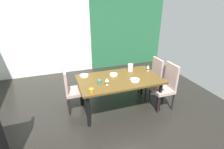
{
  "coord_description": "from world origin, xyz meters",
  "views": [
    {
      "loc": [
        -1.0,
        -2.75,
        2.38
      ],
      "look_at": [
        0.11,
        0.48,
        0.85
      ],
      "focal_mm": 28.0,
      "sensor_mm": 36.0,
      "label": 1
    }
  ],
  "objects_px": {
    "dining_table": "(119,82)",
    "chair_left_far": "(72,88)",
    "cup_south": "(99,82)",
    "chair_right_near": "(166,85)",
    "serving_bowl_right": "(84,76)",
    "wine_glass_corner": "(107,80)",
    "serving_bowl_north": "(114,75)",
    "chair_right_far": "(153,76)",
    "pitcher_center": "(130,68)",
    "wine_glass_left": "(148,67)",
    "serving_bowl_rear": "(135,80)",
    "cup_front": "(91,91)"
  },
  "relations": [
    {
      "from": "wine_glass_left",
      "to": "serving_bowl_north",
      "type": "distance_m",
      "value": 0.87
    },
    {
      "from": "wine_glass_left",
      "to": "serving_bowl_north",
      "type": "xyz_separation_m",
      "value": [
        -0.86,
        0.02,
        -0.09
      ]
    },
    {
      "from": "chair_left_far",
      "to": "wine_glass_corner",
      "type": "distance_m",
      "value": 0.88
    },
    {
      "from": "chair_right_near",
      "to": "serving_bowl_rear",
      "type": "xyz_separation_m",
      "value": [
        -0.76,
        0.06,
        0.21
      ]
    },
    {
      "from": "chair_right_near",
      "to": "cup_south",
      "type": "height_order",
      "value": "chair_right_near"
    },
    {
      "from": "wine_glass_corner",
      "to": "serving_bowl_north",
      "type": "height_order",
      "value": "wine_glass_corner"
    },
    {
      "from": "serving_bowl_right",
      "to": "pitcher_center",
      "type": "xyz_separation_m",
      "value": [
        1.1,
        -0.06,
        0.07
      ]
    },
    {
      "from": "serving_bowl_rear",
      "to": "cup_front",
      "type": "distance_m",
      "value": 0.99
    },
    {
      "from": "chair_right_near",
      "to": "chair_right_far",
      "type": "relative_size",
      "value": 1.06
    },
    {
      "from": "serving_bowl_rear",
      "to": "cup_south",
      "type": "distance_m",
      "value": 0.75
    },
    {
      "from": "chair_right_far",
      "to": "pitcher_center",
      "type": "relative_size",
      "value": 5.51
    },
    {
      "from": "wine_glass_corner",
      "to": "chair_left_far",
      "type": "bearing_deg",
      "value": 143.85
    },
    {
      "from": "serving_bowl_rear",
      "to": "serving_bowl_right",
      "type": "bearing_deg",
      "value": 149.54
    },
    {
      "from": "serving_bowl_rear",
      "to": "cup_south",
      "type": "bearing_deg",
      "value": 171.24
    },
    {
      "from": "chair_right_near",
      "to": "cup_south",
      "type": "xyz_separation_m",
      "value": [
        -1.5,
        0.18,
        0.23
      ]
    },
    {
      "from": "serving_bowl_right",
      "to": "pitcher_center",
      "type": "height_order",
      "value": "pitcher_center"
    },
    {
      "from": "dining_table",
      "to": "cup_south",
      "type": "xyz_separation_m",
      "value": [
        -0.48,
        -0.11,
        0.12
      ]
    },
    {
      "from": "chair_right_near",
      "to": "chair_left_far",
      "type": "height_order",
      "value": "chair_right_near"
    },
    {
      "from": "chair_right_far",
      "to": "wine_glass_left",
      "type": "height_order",
      "value": "chair_right_far"
    },
    {
      "from": "serving_bowl_north",
      "to": "cup_south",
      "type": "xyz_separation_m",
      "value": [
        -0.41,
        -0.3,
        0.02
      ]
    },
    {
      "from": "wine_glass_left",
      "to": "serving_bowl_right",
      "type": "bearing_deg",
      "value": 173.19
    },
    {
      "from": "dining_table",
      "to": "chair_left_far",
      "type": "relative_size",
      "value": 1.83
    },
    {
      "from": "chair_right_far",
      "to": "wine_glass_left",
      "type": "distance_m",
      "value": 0.4
    },
    {
      "from": "chair_left_far",
      "to": "cup_south",
      "type": "height_order",
      "value": "chair_left_far"
    },
    {
      "from": "dining_table",
      "to": "chair_left_far",
      "type": "distance_m",
      "value": 1.06
    },
    {
      "from": "wine_glass_left",
      "to": "wine_glass_corner",
      "type": "bearing_deg",
      "value": -161.78
    },
    {
      "from": "chair_left_far",
      "to": "serving_bowl_right",
      "type": "bearing_deg",
      "value": 103.19
    },
    {
      "from": "serving_bowl_north",
      "to": "cup_front",
      "type": "bearing_deg",
      "value": -137.54
    },
    {
      "from": "wine_glass_corner",
      "to": "serving_bowl_right",
      "type": "relative_size",
      "value": 0.84
    },
    {
      "from": "dining_table",
      "to": "chair_right_near",
      "type": "relative_size",
      "value": 1.72
    },
    {
      "from": "wine_glass_left",
      "to": "serving_bowl_right",
      "type": "xyz_separation_m",
      "value": [
        -1.51,
        0.18,
        -0.09
      ]
    },
    {
      "from": "cup_south",
      "to": "cup_front",
      "type": "height_order",
      "value": "cup_south"
    },
    {
      "from": "chair_right_far",
      "to": "pitcher_center",
      "type": "distance_m",
      "value": 0.69
    },
    {
      "from": "chair_right_far",
      "to": "cup_front",
      "type": "relative_size",
      "value": 11.74
    },
    {
      "from": "chair_right_far",
      "to": "serving_bowl_rear",
      "type": "bearing_deg",
      "value": 123.77
    },
    {
      "from": "chair_right_far",
      "to": "pitcher_center",
      "type": "bearing_deg",
      "value": 88.92
    },
    {
      "from": "wine_glass_corner",
      "to": "serving_bowl_rear",
      "type": "relative_size",
      "value": 0.81
    },
    {
      "from": "chair_right_near",
      "to": "serving_bowl_right",
      "type": "height_order",
      "value": "chair_right_near"
    },
    {
      "from": "wine_glass_corner",
      "to": "serving_bowl_north",
      "type": "distance_m",
      "value": 0.49
    },
    {
      "from": "chair_right_near",
      "to": "serving_bowl_rear",
      "type": "bearing_deg",
      "value": 85.24
    },
    {
      "from": "cup_south",
      "to": "chair_left_far",
      "type": "bearing_deg",
      "value": 144.09
    },
    {
      "from": "serving_bowl_rear",
      "to": "serving_bowl_north",
      "type": "xyz_separation_m",
      "value": [
        -0.33,
        0.41,
        -0.0
      ]
    },
    {
      "from": "serving_bowl_north",
      "to": "dining_table",
      "type": "bearing_deg",
      "value": -70.0
    },
    {
      "from": "dining_table",
      "to": "chair_right_near",
      "type": "distance_m",
      "value": 1.06
    },
    {
      "from": "serving_bowl_north",
      "to": "serving_bowl_right",
      "type": "bearing_deg",
      "value": 165.83
    },
    {
      "from": "dining_table",
      "to": "serving_bowl_rear",
      "type": "relative_size",
      "value": 9.27
    },
    {
      "from": "chair_right_near",
      "to": "serving_bowl_rear",
      "type": "distance_m",
      "value": 0.79
    },
    {
      "from": "serving_bowl_right",
      "to": "serving_bowl_rear",
      "type": "bearing_deg",
      "value": -30.46
    },
    {
      "from": "chair_right_near",
      "to": "wine_glass_corner",
      "type": "distance_m",
      "value": 1.4
    },
    {
      "from": "chair_left_far",
      "to": "chair_right_far",
      "type": "bearing_deg",
      "value": 90.0
    }
  ]
}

